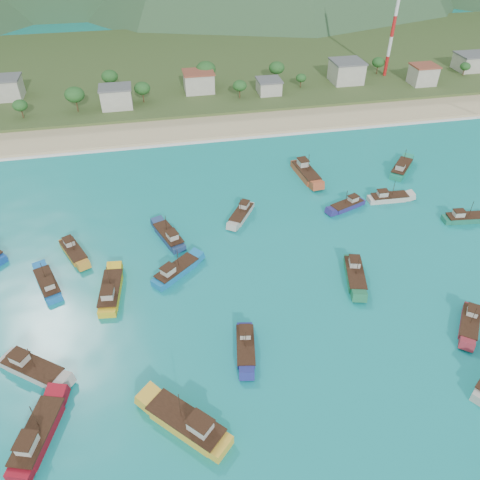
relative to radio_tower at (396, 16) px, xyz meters
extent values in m
plane|color=#0B8175|center=(-68.30, -108.00, -22.25)|extent=(600.00, 600.00, 0.00)
cube|color=beige|center=(-68.30, -29.00, -22.25)|extent=(400.00, 18.00, 1.20)
cube|color=#385123|center=(-68.30, 32.00, -22.25)|extent=(400.00, 110.00, 2.40)
cube|color=white|center=(-68.30, -38.50, -22.25)|extent=(400.00, 2.50, 0.08)
cube|color=beige|center=(-133.43, 3.42, -17.37)|extent=(8.08, 8.83, 6.55)
cube|color=beige|center=(-98.18, -11.71, -17.51)|extent=(9.60, 7.45, 6.28)
cube|color=beige|center=(-70.51, -2.93, -17.45)|extent=(9.88, 8.24, 6.39)
cube|color=beige|center=(-47.23, -9.30, -18.48)|extent=(7.48, 7.54, 4.33)
cube|color=beige|center=(-17.18, -3.87, -17.12)|extent=(10.46, 10.09, 7.05)
cube|color=beige|center=(8.80, -11.33, -17.52)|extent=(8.23, 7.32, 6.26)
cube|color=beige|center=(35.78, -0.64, -17.88)|extent=(12.92, 9.24, 5.54)
cylinder|color=red|center=(0.00, 0.00, -17.21)|extent=(1.20, 1.20, 6.88)
cylinder|color=white|center=(0.00, 0.00, -10.32)|extent=(1.20, 1.20, 6.88)
cylinder|color=red|center=(0.00, 0.00, -3.44)|extent=(1.20, 1.20, 6.88)
cylinder|color=white|center=(0.00, 0.00, 3.44)|extent=(1.20, 1.20, 6.88)
cube|color=navy|center=(-77.58, -114.95, -21.80)|extent=(4.35, 9.71, 1.70)
cube|color=beige|center=(-77.25, -113.06, -20.25)|extent=(2.06, 2.39, 1.38)
cylinder|color=#382114|center=(-77.68, -115.47, -19.03)|extent=(0.12, 0.12, 3.83)
cube|color=#147F60|center=(-25.77, -65.80, -21.67)|extent=(9.53, 10.15, 1.96)
cube|color=beige|center=(-27.23, -67.44, -19.90)|extent=(3.10, 3.14, 1.59)
cylinder|color=#382114|center=(-25.36, -65.34, -18.49)|extent=(0.12, 0.12, 4.40)
cube|color=navy|center=(-87.47, -82.84, -21.71)|extent=(6.44, 10.68, 1.87)
cube|color=beige|center=(-86.74, -84.81, -20.02)|extent=(2.58, 2.85, 1.52)
cylinder|color=#382114|center=(-87.68, -82.30, -18.68)|extent=(0.12, 0.12, 4.20)
cube|color=#136CAC|center=(-86.77, -94.21, -21.71)|extent=(9.89, 8.93, 1.88)
cube|color=beige|center=(-88.39, -95.55, -20.01)|extent=(3.01, 2.95, 1.52)
cylinder|color=#382114|center=(-86.32, -93.83, -18.66)|extent=(0.12, 0.12, 4.22)
cube|color=maroon|center=(-108.32, -124.05, -21.59)|extent=(6.78, 12.08, 2.11)
cube|color=beige|center=(-109.04, -126.31, -19.68)|extent=(2.82, 3.15, 1.71)
cylinder|color=#382114|center=(-108.12, -123.42, -18.17)|extent=(0.12, 0.12, 4.74)
cube|color=#B9B3A7|center=(-70.80, -77.94, -21.80)|extent=(7.43, 9.36, 1.70)
cube|color=beige|center=(-69.75, -76.33, -20.25)|extent=(2.60, 2.72, 1.38)
cylinder|color=#382114|center=(-71.09, -78.38, -19.03)|extent=(0.12, 0.12, 3.83)
cube|color=#196D53|center=(-22.13, -89.25, -21.79)|extent=(9.72, 3.79, 1.72)
cube|color=beige|center=(-24.06, -89.05, -20.22)|extent=(2.33, 1.95, 1.40)
cylinder|color=#382114|center=(-21.60, -89.31, -18.98)|extent=(0.12, 0.12, 3.88)
cube|color=maroon|center=(-39.18, -117.52, -21.81)|extent=(7.76, 8.97, 1.67)
cube|color=beige|center=(-38.04, -116.02, -20.29)|extent=(2.61, 2.69, 1.36)
cylinder|color=#382114|center=(-39.50, -117.93, -19.09)|extent=(0.12, 0.12, 3.77)
cube|color=orange|center=(-106.70, -84.40, -21.78)|extent=(6.58, 9.85, 1.74)
cube|color=beige|center=(-107.52, -82.63, -20.21)|extent=(2.50, 2.70, 1.41)
cylinder|color=#382114|center=(-106.47, -84.89, -18.96)|extent=(0.12, 0.12, 3.91)
cube|color=#B0A69E|center=(-110.50, -112.77, -21.65)|extent=(10.82, 9.09, 2.00)
cube|color=beige|center=(-112.33, -111.45, -19.83)|extent=(3.21, 3.10, 1.63)
cylinder|color=#382114|center=(-110.00, -113.14, -18.40)|extent=(0.12, 0.12, 4.50)
cube|color=#1D6E46|center=(-53.63, -102.29, -21.70)|extent=(5.66, 10.89, 1.90)
cube|color=beige|center=(-53.08, -100.23, -19.98)|extent=(2.46, 2.79, 1.54)
cylinder|color=#382114|center=(-53.79, -102.87, -18.61)|extent=(0.12, 0.12, 4.27)
cube|color=navy|center=(-46.17, -79.19, -21.84)|extent=(9.25, 5.62, 1.62)
cube|color=beige|center=(-44.47, -78.54, -20.37)|extent=(2.47, 2.24, 1.31)
cylinder|color=#382114|center=(-46.64, -79.37, -19.21)|extent=(0.12, 0.12, 3.64)
cube|color=#B74D2A|center=(-50.99, -63.64, -21.56)|extent=(4.82, 12.32, 2.18)
cube|color=beige|center=(-51.26, -61.20, -19.58)|extent=(2.48, 2.95, 1.77)
cylinder|color=#382114|center=(-50.92, -64.32, -18.01)|extent=(0.12, 0.12, 4.91)
cube|color=yellow|center=(-99.13, -97.53, -21.64)|extent=(4.48, 11.42, 2.02)
cube|color=beige|center=(-99.37, -99.79, -19.80)|extent=(2.30, 2.74, 1.64)
cylinder|color=#382114|center=(-99.06, -96.90, -18.35)|extent=(0.12, 0.12, 4.55)
cube|color=beige|center=(-35.06, -78.14, -21.78)|extent=(9.67, 3.19, 1.74)
cube|color=beige|center=(-37.02, -78.07, -20.20)|extent=(2.24, 1.84, 1.41)
cylinder|color=#382114|center=(-34.52, -78.16, -18.95)|extent=(0.12, 0.12, 3.92)
cube|color=#1763B4|center=(-110.79, -93.05, -21.76)|extent=(6.21, 10.16, 1.78)
cube|color=beige|center=(-110.07, -94.92, -20.15)|extent=(2.47, 2.72, 1.44)
cylinder|color=#382114|center=(-110.99, -92.53, -18.87)|extent=(0.12, 0.12, 4.00)
cube|color=gold|center=(-88.45, -126.44, -21.48)|extent=(11.74, 11.83, 2.34)
cube|color=beige|center=(-86.61, -128.31, -19.36)|extent=(3.73, 3.74, 1.90)
cylinder|color=#382114|center=(-88.97, -125.92, -17.68)|extent=(0.12, 0.12, 5.26)
camera|label=1|loc=(-88.06, -162.63, 38.59)|focal=35.00mm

